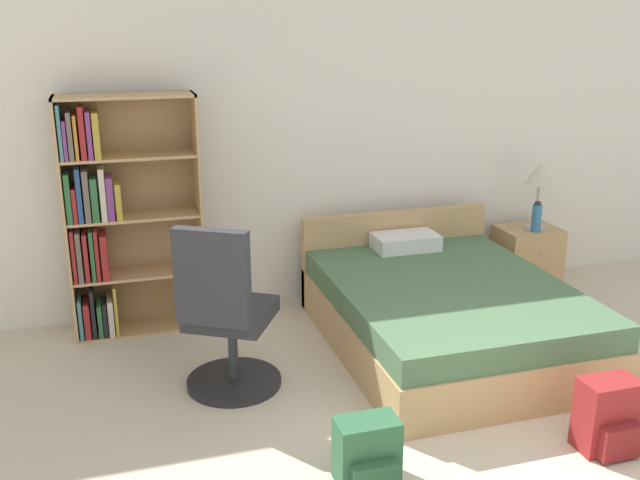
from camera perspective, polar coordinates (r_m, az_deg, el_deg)
wall_back at (r=5.71m, az=1.98°, el=8.06°), size 9.00×0.06×2.60m
bookshelf at (r=5.25m, az=-16.19°, el=1.66°), size 0.95×0.32×1.73m
bed at (r=5.13m, az=9.81°, el=-5.56°), size 1.56×2.02×0.74m
office_chair at (r=4.36m, az=-7.53°, el=-6.38°), size 0.68×0.72×1.11m
nightstand at (r=6.35m, az=16.18°, el=-1.33°), size 0.49×0.43×0.52m
table_lamp at (r=6.16m, az=17.19°, el=4.90°), size 0.24×0.24×0.57m
water_bottle at (r=6.16m, az=16.93°, el=1.74°), size 0.08×0.08×0.25m
backpack_red at (r=4.22m, az=22.06°, el=-12.99°), size 0.31×0.26×0.41m
backpack_green at (r=3.71m, az=3.83°, el=-16.65°), size 0.31×0.25×0.34m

